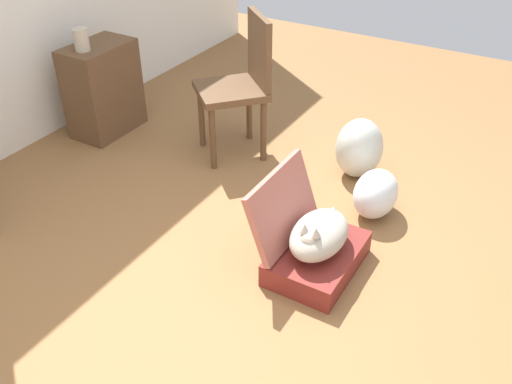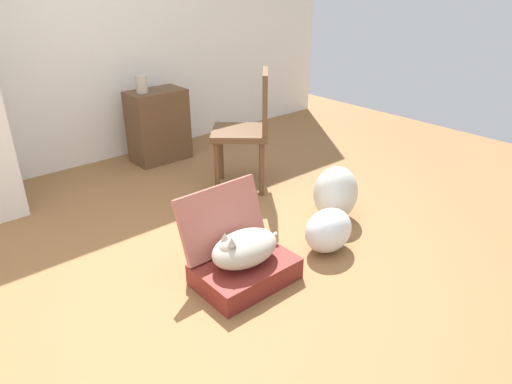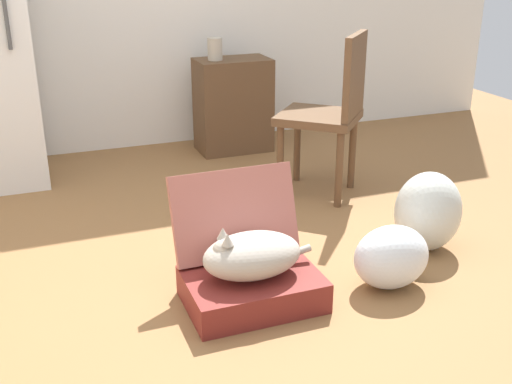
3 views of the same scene
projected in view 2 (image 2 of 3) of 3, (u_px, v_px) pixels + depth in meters
ground_plane at (211, 267)px, 2.87m from camera, size 7.68×7.68×0.00m
wall_back at (48, 22)px, 3.85m from camera, size 6.40×0.15×2.60m
suitcase_base at (245, 272)px, 2.71m from camera, size 0.57×0.40×0.14m
suitcase_lid at (222, 219)px, 2.75m from camera, size 0.57×0.17×0.39m
cat at (244, 248)px, 2.63m from camera, size 0.51×0.28×0.23m
plastic_bag_white at (328, 230)px, 2.99m from camera, size 0.36×0.26×0.29m
plastic_bag_clear at (336, 193)px, 3.37m from camera, size 0.34×0.31×0.41m
side_table at (158, 126)px, 4.41m from camera, size 0.53×0.33×0.69m
vase_tall at (142, 84)px, 4.14m from camera, size 0.11×0.11×0.16m
chair at (249, 126)px, 3.73m from camera, size 0.62×0.62×0.99m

